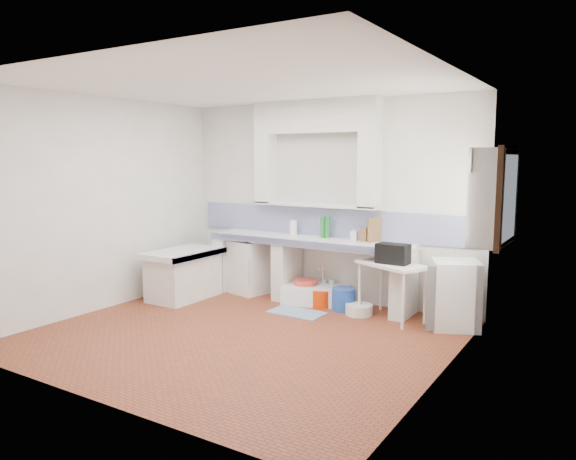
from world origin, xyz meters
The scene contains 36 objects.
floor centered at (0.00, 0.00, 0.00)m, with size 4.50×4.50×0.00m, color brown.
ceiling centered at (0.00, 0.00, 2.80)m, with size 4.50×4.50×0.00m, color white.
wall_back centered at (0.00, 2.00, 1.40)m, with size 4.50×4.50×0.00m, color white.
wall_front centered at (0.00, -2.00, 1.40)m, with size 4.50×4.50×0.00m, color white.
wall_left centered at (-2.25, 0.00, 1.40)m, with size 4.50×4.50×0.00m, color white.
wall_right centered at (2.25, 0.00, 1.40)m, with size 4.50×4.50×0.00m, color white.
alcove_mass centered at (-0.10, 1.88, 2.58)m, with size 1.90×0.25×0.45m, color white.
window_frame centered at (2.42, 1.20, 1.60)m, with size 0.35×0.86×1.06m, color #3C2413.
lace_valance centered at (2.28, 1.20, 1.98)m, with size 0.01×0.84×0.24m, color white.
counter_slab centered at (-0.10, 1.70, 0.86)m, with size 3.00×0.60×0.08m, color white.
counter_lip centered at (-0.10, 1.42, 0.86)m, with size 3.00×0.04×0.10m, color navy.
counter_pier_left centered at (-1.50, 1.70, 0.41)m, with size 0.20×0.55×0.82m, color white.
counter_pier_mid centered at (-0.45, 1.70, 0.41)m, with size 0.20×0.55×0.82m, color white.
counter_pier_right centered at (1.30, 1.70, 0.41)m, with size 0.20×0.55×0.82m, color white.
peninsula_top centered at (-1.70, 0.90, 0.66)m, with size 0.70×1.10×0.08m, color white.
peninsula_base centered at (-1.70, 0.90, 0.31)m, with size 0.60×1.00×0.62m, color white.
peninsula_lip centered at (-1.37, 0.90, 0.66)m, with size 0.04×1.10×0.10m, color navy.
backsplash centered at (0.00, 1.99, 1.10)m, with size 4.27×0.03×0.40m, color navy.
stove centered at (-1.11, 1.70, 0.39)m, with size 0.56×0.54×0.79m, color white.
sink centered at (0.05, 1.66, 0.11)m, with size 0.91×0.49×0.22m, color white.
side_table centered at (1.21, 1.50, 0.36)m, with size 0.86×0.48×0.04m, color white.
fridge centered at (1.98, 1.57, 0.40)m, with size 0.52×0.52×0.81m, color white.
bucket_red centered at (-0.12, 1.65, 0.16)m, with size 0.34×0.34×0.32m, color #CD4334.
bucket_orange centered at (0.20, 1.53, 0.12)m, with size 0.26×0.26×0.24m, color red.
bucket_blue centered at (0.53, 1.56, 0.15)m, with size 0.32×0.32×0.30m, color #204AA9.
basin_white centered at (0.79, 1.46, 0.07)m, with size 0.35×0.35×0.14m, color white.
water_bottle_a centered at (0.08, 1.85, 0.15)m, with size 0.08×0.08×0.31m, color silver.
water_bottle_b centered at (0.20, 1.85, 0.16)m, with size 0.08×0.08×0.32m, color silver.
black_bag centered at (1.23, 1.47, 0.84)m, with size 0.39×0.22×0.25m, color black.
green_bottle_a centered at (0.05, 1.83, 1.05)m, with size 0.06×0.06×0.29m, color #1D712B.
green_bottle_b centered at (0.12, 1.85, 1.06)m, with size 0.07×0.07×0.32m, color #1D712B.
knife_block centered at (0.67, 1.85, 0.99)m, with size 0.09×0.07×0.18m, color brown.
cutting_board centered at (0.82, 1.85, 1.06)m, with size 0.02×0.24×0.33m, color brown.
paper_towel centered at (-0.43, 1.85, 1.01)m, with size 0.11×0.11×0.22m, color white.
soap_bottle centered at (0.54, 1.82, 1.00)m, with size 0.09×0.09×0.19m, color white.
rug centered at (0.07, 1.10, 0.01)m, with size 0.72×0.41×0.01m, color #27568A.
Camera 1 is at (3.59, -4.80, 2.00)m, focal length 33.85 mm.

